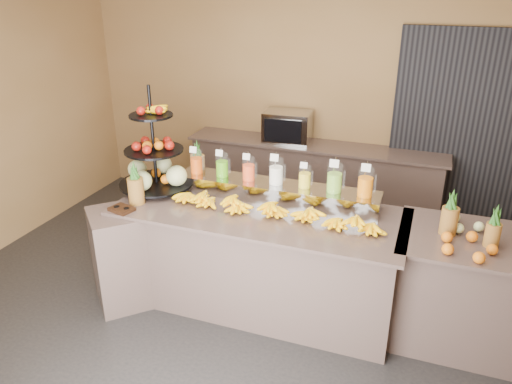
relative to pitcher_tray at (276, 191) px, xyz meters
The scene contains 20 objects.
ground 1.16m from the pitcher_tray, 95.94° to the right, with size 6.00×6.00×0.00m, color black.
room_envelope 0.90m from the pitcher_tray, 58.34° to the left, with size 6.04×5.02×2.82m.
buffet_counter 0.65m from the pitcher_tray, 118.75° to the right, with size 2.75×1.25×0.93m.
right_counter 1.73m from the pitcher_tray, ahead, with size 1.08×0.88×0.93m.
back_ledge 1.76m from the pitcher_tray, 92.07° to the left, with size 3.10×0.55×0.93m.
pitcher_tray is the anchor object (origin of this frame).
juice_pitcher_orange_a 0.80m from the pitcher_tray, behind, with size 0.12×0.12×0.28m.
juice_pitcher_green 0.55m from the pitcher_tray, behind, with size 0.12×0.12×0.28m.
juice_pitcher_orange_b 0.31m from the pitcher_tray, behind, with size 0.11×0.12×0.28m.
juice_pitcher_milk 0.18m from the pitcher_tray, 100.83° to the right, with size 0.13×0.13×0.31m.
juice_pitcher_lemon 0.31m from the pitcher_tray, ahead, with size 0.11×0.11×0.26m.
juice_pitcher_lime 0.55m from the pitcher_tray, ahead, with size 0.13×0.14×0.32m.
juice_pitcher_orange_c 0.80m from the pitcher_tray, ahead, with size 0.13×0.14×0.32m.
banana_heap 0.31m from the pitcher_tray, 75.86° to the right, with size 1.91×0.17×0.16m.
fruit_stand 1.11m from the pitcher_tray, behind, with size 0.83×0.83×0.98m.
condiment_caddy 1.35m from the pitcher_tray, 149.31° to the right, with size 0.20×0.15×0.03m, color black.
pineapple_left_a 1.23m from the pitcher_tray, 155.67° to the right, with size 0.14×0.14×0.40m.
pineapple_left_b 0.87m from the pitcher_tray, 169.17° to the left, with size 0.14×0.14×0.42m.
right_fruit_pile 1.62m from the pitcher_tray, 10.88° to the right, with size 0.42×0.40×0.22m.
oven_warmer 1.72m from the pitcher_tray, 103.42° to the left, with size 0.55×0.39×0.37m, color gray.
Camera 1 is at (1.31, -3.32, 2.78)m, focal length 35.00 mm.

